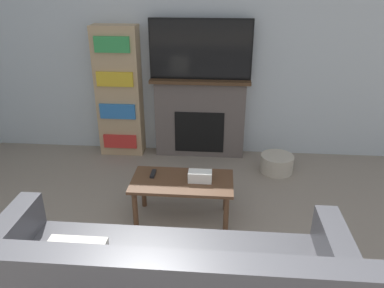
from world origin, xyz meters
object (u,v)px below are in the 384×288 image
at_px(tv, 200,50).
at_px(storage_basket, 277,163).
at_px(bookshelf, 119,92).
at_px(fireplace, 200,117).
at_px(coffee_table, 182,186).

xyz_separation_m(tv, storage_basket, (0.97, -0.41, -1.28)).
distance_m(bookshelf, storage_basket, 2.18).
relative_size(fireplace, bookshelf, 0.75).
bearing_deg(tv, fireplace, 90.00).
bearing_deg(storage_basket, tv, 157.06).
distance_m(coffee_table, bookshelf, 1.83).
relative_size(tv, coffee_table, 1.29).
distance_m(tv, bookshelf, 1.18).
height_order(fireplace, bookshelf, bookshelf).
xyz_separation_m(bookshelf, storage_basket, (2.01, -0.41, -0.73)).
bearing_deg(bookshelf, storage_basket, -11.47).
xyz_separation_m(fireplace, bookshelf, (-1.04, -0.02, 0.31)).
distance_m(fireplace, storage_basket, 1.14).
bearing_deg(bookshelf, fireplace, 1.26).
bearing_deg(coffee_table, storage_basket, 45.73).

